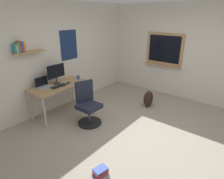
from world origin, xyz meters
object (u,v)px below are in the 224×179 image
(office_chair, at_px, (88,106))
(computer_mouse, at_px, (68,83))
(laptop, at_px, (43,85))
(book_stack_on_floor, at_px, (100,171))
(monitor_primary, at_px, (56,73))
(keyboard, at_px, (59,86))
(desk, at_px, (59,88))
(backpack, at_px, (148,99))
(coffee_mug, at_px, (78,77))

(office_chair, height_order, computer_mouse, office_chair)
(laptop, relative_size, book_stack_on_floor, 1.26)
(monitor_primary, relative_size, keyboard, 1.25)
(desk, distance_m, office_chair, 0.87)
(backpack, bearing_deg, desk, 138.03)
(book_stack_on_floor, bearing_deg, desk, 67.09)
(monitor_primary, height_order, backpack, monitor_primary)
(keyboard, bearing_deg, computer_mouse, -0.00)
(office_chair, xyz_separation_m, keyboard, (-0.17, 0.74, 0.35))
(monitor_primary, xyz_separation_m, backpack, (1.62, -1.60, -0.80))
(office_chair, relative_size, monitor_primary, 2.05)
(computer_mouse, bearing_deg, backpack, -44.24)
(keyboard, bearing_deg, monitor_primary, 62.07)
(coffee_mug, bearing_deg, book_stack_on_floor, -125.62)
(computer_mouse, xyz_separation_m, coffee_mug, (0.37, 0.05, 0.03))
(computer_mouse, distance_m, coffee_mug, 0.37)
(keyboard, relative_size, computer_mouse, 3.56)
(monitor_primary, xyz_separation_m, book_stack_on_floor, (-0.90, -2.16, -0.96))
(book_stack_on_floor, bearing_deg, laptop, 75.74)
(office_chair, relative_size, keyboard, 2.57)
(computer_mouse, bearing_deg, laptop, 155.11)
(computer_mouse, xyz_separation_m, backpack, (1.44, -1.41, -0.54))
(desk, xyz_separation_m, backpack, (1.66, -1.49, -0.45))
(computer_mouse, relative_size, book_stack_on_floor, 0.42)
(coffee_mug, xyz_separation_m, book_stack_on_floor, (-1.44, -2.01, -0.73))
(monitor_primary, bearing_deg, backpack, -44.56)
(office_chair, relative_size, laptop, 3.06)
(desk, bearing_deg, keyboard, -129.07)
(desk, relative_size, keyboard, 3.66)
(backpack, bearing_deg, office_chair, 156.80)
(office_chair, distance_m, keyboard, 0.84)
(office_chair, bearing_deg, book_stack_on_floor, -128.40)
(computer_mouse, bearing_deg, keyboard, 180.00)
(laptop, xyz_separation_m, computer_mouse, (0.52, -0.24, -0.04))
(desk, height_order, book_stack_on_floor, desk)
(desk, height_order, backpack, desk)
(keyboard, relative_size, backpack, 0.85)
(office_chair, height_order, monitor_primary, monitor_primary)
(office_chair, bearing_deg, coffee_mug, 59.09)
(desk, bearing_deg, laptop, 152.84)
(office_chair, bearing_deg, keyboard, 103.07)
(office_chair, xyz_separation_m, backpack, (1.55, -0.67, -0.19))
(backpack, bearing_deg, book_stack_on_floor, -167.52)
(laptop, bearing_deg, coffee_mug, -12.14)
(desk, xyz_separation_m, book_stack_on_floor, (-0.87, -2.05, -0.61))
(computer_mouse, height_order, book_stack_on_floor, computer_mouse)
(coffee_mug, height_order, backpack, coffee_mug)
(desk, xyz_separation_m, coffee_mug, (0.58, -0.03, 0.12))
(desk, xyz_separation_m, keyboard, (-0.07, -0.08, 0.09))
(monitor_primary, relative_size, backpack, 1.07)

